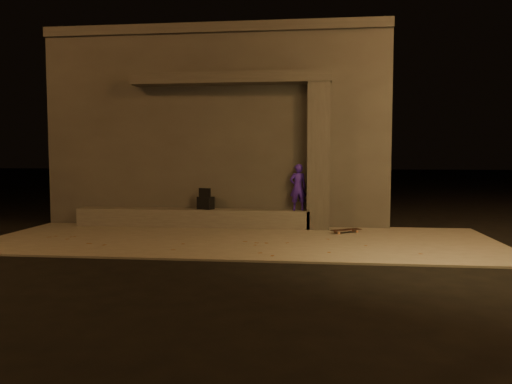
# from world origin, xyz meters

# --- Properties ---
(ground) EXTENTS (120.00, 120.00, 0.00)m
(ground) POSITION_xyz_m (0.00, 0.00, 0.00)
(ground) COLOR black
(ground) RESTS_ON ground
(sidewalk) EXTENTS (11.00, 4.40, 0.04)m
(sidewalk) POSITION_xyz_m (0.00, 2.00, 0.02)
(sidewalk) COLOR #68645C
(sidewalk) RESTS_ON ground
(building) EXTENTS (9.00, 5.10, 5.22)m
(building) POSITION_xyz_m (-1.00, 6.49, 2.61)
(building) COLOR #3D3937
(building) RESTS_ON ground
(ledge) EXTENTS (6.00, 0.55, 0.45)m
(ledge) POSITION_xyz_m (-1.50, 3.75, 0.27)
(ledge) COLOR #504E49
(ledge) RESTS_ON sidewalk
(column) EXTENTS (0.55, 0.55, 3.60)m
(column) POSITION_xyz_m (1.70, 3.75, 1.84)
(column) COLOR #3D3937
(column) RESTS_ON sidewalk
(canopy) EXTENTS (5.00, 0.70, 0.28)m
(canopy) POSITION_xyz_m (-0.50, 3.80, 3.78)
(canopy) COLOR #3D3937
(canopy) RESTS_ON column
(skateboarder) EXTENTS (0.48, 0.38, 1.16)m
(skateboarder) POSITION_xyz_m (1.20, 3.75, 1.07)
(skateboarder) COLOR #361AAB
(skateboarder) RESTS_ON ledge
(backpack) EXTENTS (0.46, 0.39, 0.55)m
(backpack) POSITION_xyz_m (-1.15, 3.75, 0.68)
(backpack) COLOR black
(backpack) RESTS_ON ledge
(skateboard) EXTENTS (0.75, 0.57, 0.08)m
(skateboard) POSITION_xyz_m (2.36, 3.10, 0.11)
(skateboard) COLOR black
(skateboard) RESTS_ON sidewalk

